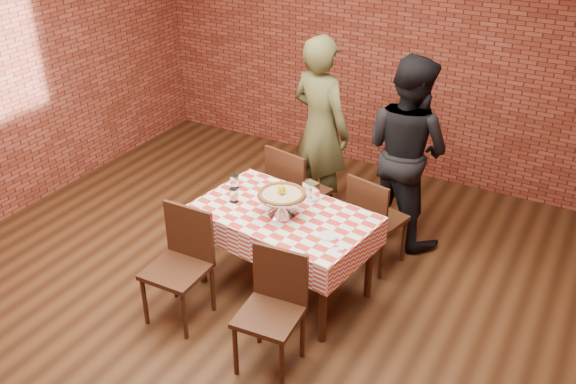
% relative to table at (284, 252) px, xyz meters
% --- Properties ---
extents(ground, '(6.00, 6.00, 0.00)m').
position_rel_table_xyz_m(ground, '(-0.28, -0.40, -0.38)').
color(ground, black).
rests_on(ground, ground).
extents(back_wall, '(5.50, 0.00, 5.50)m').
position_rel_table_xyz_m(back_wall, '(-0.28, 2.60, 1.08)').
color(back_wall, maroon).
rests_on(back_wall, ground).
extents(table, '(1.50, 1.01, 0.75)m').
position_rel_table_xyz_m(table, '(0.00, 0.00, 0.00)').
color(table, '#422213').
rests_on(table, ground).
extents(tablecloth, '(1.54, 1.05, 0.24)m').
position_rel_table_xyz_m(tablecloth, '(-0.00, 0.00, 0.26)').
color(tablecloth, '#BD3328').
rests_on(tablecloth, table).
extents(pizza_stand, '(0.44, 0.44, 0.17)m').
position_rel_table_xyz_m(pizza_stand, '(0.00, -0.04, 0.47)').
color(pizza_stand, silver).
rests_on(pizza_stand, tablecloth).
extents(pizza, '(0.42, 0.42, 0.03)m').
position_rel_table_xyz_m(pizza, '(0.00, -0.04, 0.56)').
color(pizza, '#CBB991').
rests_on(pizza, pizza_stand).
extents(lemon, '(0.07, 0.07, 0.08)m').
position_rel_table_xyz_m(lemon, '(0.00, -0.04, 0.61)').
color(lemon, yellow).
rests_on(lemon, pizza).
extents(water_glass_left, '(0.08, 0.08, 0.11)m').
position_rel_table_xyz_m(water_glass_left, '(-0.44, -0.05, 0.44)').
color(water_glass_left, white).
rests_on(water_glass_left, tablecloth).
extents(water_glass_right, '(0.08, 0.08, 0.11)m').
position_rel_table_xyz_m(water_glass_right, '(-0.57, 0.15, 0.44)').
color(water_glass_right, white).
rests_on(water_glass_right, tablecloth).
extents(side_plate, '(0.16, 0.16, 0.01)m').
position_rel_table_xyz_m(side_plate, '(0.47, -0.14, 0.39)').
color(side_plate, white).
rests_on(side_plate, tablecloth).
extents(sweetener_packet_a, '(0.06, 0.04, 0.00)m').
position_rel_table_xyz_m(sweetener_packet_a, '(0.59, -0.28, 0.39)').
color(sweetener_packet_a, white).
rests_on(sweetener_packet_a, tablecloth).
extents(sweetener_packet_b, '(0.06, 0.05, 0.00)m').
position_rel_table_xyz_m(sweetener_packet_b, '(0.61, -0.25, 0.39)').
color(sweetener_packet_b, white).
rests_on(sweetener_packet_b, tablecloth).
extents(condiment_caddy, '(0.13, 0.12, 0.16)m').
position_rel_table_xyz_m(condiment_caddy, '(0.09, 0.29, 0.46)').
color(condiment_caddy, silver).
rests_on(condiment_caddy, tablecloth).
extents(chair_near_left, '(0.45, 0.45, 0.92)m').
position_rel_table_xyz_m(chair_near_left, '(-0.54, -0.72, 0.08)').
color(chair_near_left, '#422213').
rests_on(chair_near_left, ground).
extents(chair_near_right, '(0.45, 0.45, 0.90)m').
position_rel_table_xyz_m(chair_near_right, '(0.35, -0.83, 0.07)').
color(chair_near_right, '#422213').
rests_on(chair_near_right, ground).
extents(chair_far_left, '(0.54, 0.54, 0.94)m').
position_rel_table_xyz_m(chair_far_left, '(-0.31, 0.84, 0.10)').
color(chair_far_left, '#422213').
rests_on(chair_far_left, ground).
extents(chair_far_right, '(0.50, 0.50, 0.89)m').
position_rel_table_xyz_m(chair_far_right, '(0.52, 0.75, 0.07)').
color(chair_far_right, '#422213').
rests_on(chair_far_right, ground).
extents(diner_olive, '(0.76, 0.60, 1.84)m').
position_rel_table_xyz_m(diner_olive, '(-0.33, 1.30, 0.55)').
color(diner_olive, '#4E502D').
rests_on(diner_olive, ground).
extents(diner_black, '(1.05, 0.94, 1.78)m').
position_rel_table_xyz_m(diner_black, '(0.55, 1.31, 0.52)').
color(diner_black, black).
rests_on(diner_black, ground).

